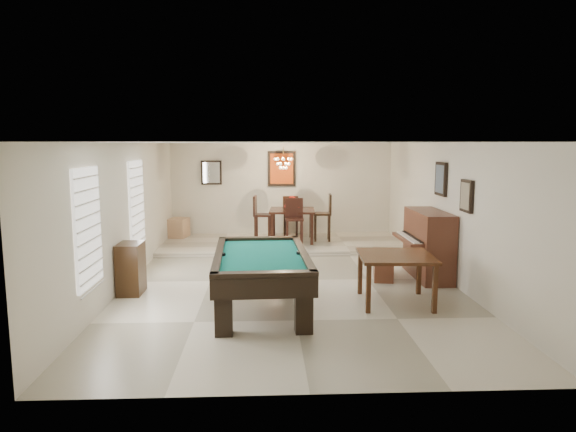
{
  "coord_description": "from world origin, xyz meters",
  "views": [
    {
      "loc": [
        -0.45,
        -9.49,
        2.59
      ],
      "look_at": [
        0.0,
        0.6,
        1.15
      ],
      "focal_mm": 32.0,
      "sensor_mm": 36.0,
      "label": 1
    }
  ],
  "objects": [
    {
      "name": "apothecary_chest",
      "position": [
        -2.78,
        -0.74,
        0.44
      ],
      "size": [
        0.39,
        0.59,
        0.89
      ],
      "primitive_type": "cube",
      "color": "black",
      "rests_on": "ground_plane"
    },
    {
      "name": "wall_right",
      "position": [
        3.0,
        0.0,
        1.3
      ],
      "size": [
        0.04,
        9.0,
        2.6
      ],
      "primitive_type": "cube",
      "color": "silver",
      "rests_on": "ground_plane"
    },
    {
      "name": "dining_chair_north",
      "position": [
        0.23,
        4.09,
        0.66
      ],
      "size": [
        0.43,
        0.43,
        1.09
      ],
      "primitive_type": null,
      "rotation": [
        0.0,
        0.0,
        3.06
      ],
      "color": "black",
      "rests_on": "dining_step"
    },
    {
      "name": "back_painting",
      "position": [
        0.0,
        4.46,
        1.9
      ],
      "size": [
        0.75,
        0.06,
        0.95
      ],
      "primitive_type": "cube",
      "color": "#D84C14",
      "rests_on": "wall_back"
    },
    {
      "name": "square_table",
      "position": [
        1.65,
        -1.48,
        0.4
      ],
      "size": [
        1.23,
        1.23,
        0.8
      ],
      "primitive_type": null,
      "rotation": [
        0.0,
        0.0,
        -0.06
      ],
      "color": "#361C0D",
      "rests_on": "ground_plane"
    },
    {
      "name": "chandelier",
      "position": [
        0.0,
        3.2,
        2.2
      ],
      "size": [
        0.44,
        0.44,
        0.6
      ],
      "primitive_type": null,
      "color": "#FFE5B2",
      "rests_on": "ceiling"
    },
    {
      "name": "dining_chair_east",
      "position": [
        0.99,
        3.36,
        0.71
      ],
      "size": [
        0.47,
        0.47,
        1.19
      ],
      "primitive_type": null,
      "rotation": [
        0.0,
        0.0,
        -1.63
      ],
      "color": "black",
      "rests_on": "dining_step"
    },
    {
      "name": "ceiling",
      "position": [
        0.0,
        0.0,
        2.6
      ],
      "size": [
        6.0,
        9.0,
        0.04
      ],
      "primitive_type": "cube",
      "color": "white",
      "rests_on": "wall_back"
    },
    {
      "name": "right_picture_lower",
      "position": [
        2.96,
        -1.0,
        1.7
      ],
      "size": [
        0.06,
        0.45,
        0.55
      ],
      "primitive_type": "cube",
      "color": "gray",
      "rests_on": "wall_right"
    },
    {
      "name": "flower_vase",
      "position": [
        0.23,
        3.33,
        1.16
      ],
      "size": [
        0.14,
        0.14,
        0.23
      ],
      "primitive_type": null,
      "rotation": [
        0.0,
        0.0,
        -0.03
      ],
      "color": "#A4180E",
      "rests_on": "dining_table"
    },
    {
      "name": "wall_left",
      "position": [
        -3.0,
        0.0,
        1.3
      ],
      "size": [
        0.04,
        9.0,
        2.6
      ],
      "primitive_type": "cube",
      "color": "silver",
      "rests_on": "ground_plane"
    },
    {
      "name": "window_left_rear",
      "position": [
        -2.97,
        0.6,
        1.4
      ],
      "size": [
        0.06,
        1.0,
        1.7
      ],
      "primitive_type": "cube",
      "color": "white",
      "rests_on": "wall_left"
    },
    {
      "name": "upright_piano",
      "position": [
        2.54,
        0.11,
        0.65
      ],
      "size": [
        0.87,
        1.56,
        1.3
      ],
      "primitive_type": null,
      "color": "#5A2D1D",
      "rests_on": "ground_plane"
    },
    {
      "name": "right_picture_upper",
      "position": [
        2.96,
        0.3,
        1.9
      ],
      "size": [
        0.06,
        0.55,
        0.65
      ],
      "primitive_type": "cube",
      "color": "slate",
      "rests_on": "wall_right"
    },
    {
      "name": "dining_step",
      "position": [
        0.0,
        3.25,
        0.06
      ],
      "size": [
        6.0,
        2.5,
        0.12
      ],
      "primitive_type": "cube",
      "color": "beige",
      "rests_on": "ground_plane"
    },
    {
      "name": "back_mirror",
      "position": [
        -1.9,
        4.46,
        1.8
      ],
      "size": [
        0.55,
        0.06,
        0.65
      ],
      "primitive_type": "cube",
      "color": "white",
      "rests_on": "wall_back"
    },
    {
      "name": "window_left_front",
      "position": [
        -2.97,
        -2.2,
        1.4
      ],
      "size": [
        0.06,
        1.0,
        1.7
      ],
      "primitive_type": "cube",
      "color": "white",
      "rests_on": "wall_left"
    },
    {
      "name": "wall_front",
      "position": [
        0.0,
        -4.5,
        1.3
      ],
      "size": [
        6.0,
        0.04,
        2.6
      ],
      "primitive_type": "cube",
      "color": "silver",
      "rests_on": "ground_plane"
    },
    {
      "name": "dining_table",
      "position": [
        0.23,
        3.33,
        0.58
      ],
      "size": [
        1.19,
        1.19,
        0.93
      ],
      "primitive_type": null,
      "rotation": [
        0.0,
        0.0,
        -0.06
      ],
      "color": "black",
      "rests_on": "dining_step"
    },
    {
      "name": "wall_back",
      "position": [
        0.0,
        4.5,
        1.3
      ],
      "size": [
        6.0,
        0.04,
        2.6
      ],
      "primitive_type": "cube",
      "color": "silver",
      "rests_on": "ground_plane"
    },
    {
      "name": "dining_chair_west",
      "position": [
        -0.52,
        3.31,
        0.7
      ],
      "size": [
        0.48,
        0.48,
        1.16
      ],
      "primitive_type": null,
      "rotation": [
        0.0,
        0.0,
        1.46
      ],
      "color": "black",
      "rests_on": "dining_step"
    },
    {
      "name": "dining_chair_south",
      "position": [
        0.24,
        2.59,
        0.7
      ],
      "size": [
        0.44,
        0.44,
        1.16
      ],
      "primitive_type": null,
      "rotation": [
        0.0,
        0.0,
        -0.02
      ],
      "color": "black",
      "rests_on": "dining_step"
    },
    {
      "name": "piano_bench",
      "position": [
        1.82,
        0.12,
        0.25
      ],
      "size": [
        0.51,
        0.96,
        0.51
      ],
      "primitive_type": "cube",
      "rotation": [
        0.0,
        0.0,
        -0.18
      ],
      "color": "brown",
      "rests_on": "ground_plane"
    },
    {
      "name": "ground_plane",
      "position": [
        0.0,
        0.0,
        -0.01
      ],
      "size": [
        6.0,
        9.0,
        0.02
      ],
      "primitive_type": "cube",
      "color": "beige"
    },
    {
      "name": "pool_table",
      "position": [
        -0.52,
        -1.71,
        0.44
      ],
      "size": [
        1.52,
        2.67,
        0.87
      ],
      "primitive_type": null,
      "rotation": [
        0.0,
        0.0,
        0.04
      ],
      "color": "black",
      "rests_on": "ground_plane"
    },
    {
      "name": "corner_bench",
      "position": [
        -2.75,
        4.0,
        0.37
      ],
      "size": [
        0.55,
        0.64,
        0.5
      ],
      "primitive_type": "cube",
      "rotation": [
        0.0,
        0.0,
        -0.21
      ],
      "color": "tan",
      "rests_on": "dining_step"
    }
  ]
}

